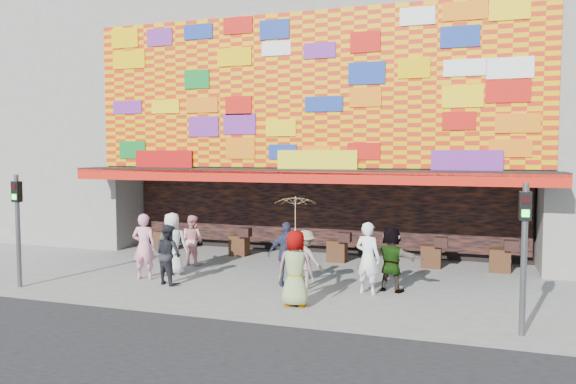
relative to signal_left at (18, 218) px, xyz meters
name	(u,v)px	position (x,y,z in m)	size (l,w,h in m)	color
ground	(257,292)	(6.20, 1.50, -1.86)	(90.00, 90.00, 0.00)	slate
shop_building	(335,110)	(6.20, 9.68, 3.37)	(15.20, 9.40, 10.00)	gray
neighbor_left	(58,99)	(-6.80, 9.50, 4.14)	(11.00, 8.00, 12.00)	gray
signal_left	(18,218)	(0.00, 0.00, 0.00)	(0.22, 0.20, 3.00)	#59595B
signal_right	(524,242)	(12.40, 0.00, 0.00)	(0.22, 0.20, 3.00)	#59595B
ped_a	(172,244)	(3.10, 2.62, -0.94)	(0.90, 0.58, 1.83)	silver
ped_b	(144,246)	(2.63, 1.87, -0.93)	(0.68, 0.45, 1.87)	pink
ped_c	(168,254)	(3.58, 1.57, -1.04)	(0.80, 0.62, 1.64)	black
ped_d	(306,259)	(7.27, 2.29, -1.09)	(1.00, 0.57, 1.54)	gray
ped_e	(287,254)	(6.73, 2.38, -1.00)	(1.01, 0.42, 1.73)	#2D314F
ped_f	(392,259)	(9.46, 2.70, -1.02)	(1.56, 0.50, 1.68)	gray
ped_g	(295,268)	(7.54, 0.57, -0.97)	(0.87, 0.57, 1.78)	gray
ped_h	(368,258)	(8.93, 2.25, -0.94)	(0.67, 0.44, 1.84)	white
ped_i	(192,240)	(2.95, 4.11, -1.06)	(0.77, 0.60, 1.59)	pink
parasol	(295,215)	(7.54, 0.57, 0.28)	(1.23, 1.24, 1.84)	beige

